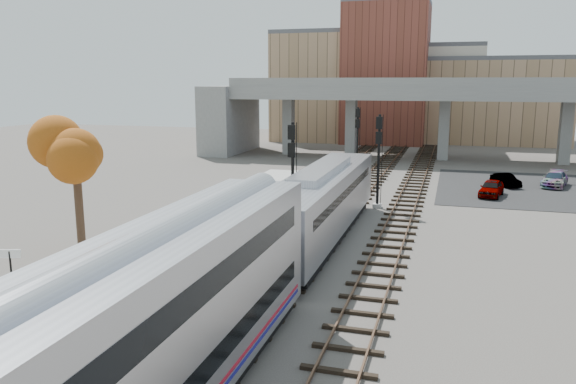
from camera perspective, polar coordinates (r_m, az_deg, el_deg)
The scene contains 16 objects.
ground at distance 26.37m, azimuth -2.50°, elevation -9.03°, with size 160.00×160.00×0.00m, color #47423D.
platform at distance 29.36m, azimuth -16.12°, elevation -6.99°, with size 4.50×60.00×0.35m, color #9E9E99.
yellow_strip at distance 28.35m, azimuth -12.87°, elevation -7.09°, with size 0.70×60.00×0.01m, color yellow.
tracks at distance 37.69m, azimuth 5.02°, elevation -2.72°, with size 10.70×95.00×0.25m.
overpass at distance 68.54m, azimuth 13.90°, elevation 8.10°, with size 54.00×12.00×9.50m.
buildings_far at distance 90.23m, azimuth 12.28°, elevation 10.15°, with size 43.00×21.00×20.60m.
parking_lot at distance 52.52m, azimuth 22.63°, elevation 0.35°, with size 14.00×18.00×0.04m, color black.
locomotive at distance 32.38m, azimuth 3.42°, elevation -1.01°, with size 3.02×19.05×4.10m.
signal_mast_near at distance 33.85m, azimuth 0.44°, elevation 1.27°, with size 0.60×0.64×6.73m.
signal_mast_mid at distance 41.01m, azimuth 9.16°, elevation 2.93°, with size 0.60×0.64×6.80m.
signal_mast_far at distance 56.77m, azimuth 7.05°, elevation 5.11°, with size 0.60×0.64×6.59m.
station_sign at distance 24.85m, azimuth -26.35°, elevation -6.69°, with size 0.87×0.33×2.27m.
tree at distance 31.48m, azimuth -20.81°, elevation 3.64°, with size 3.60×3.60×7.24m.
car_a at distance 47.77m, azimuth 19.96°, elevation 0.37°, with size 1.57×3.89×1.33m, color #99999E.
car_b at distance 52.76m, azimuth 21.24°, elevation 1.14°, with size 1.19×3.40×1.12m, color #99999E.
car_c at distance 54.41m, azimuth 25.47°, elevation 1.19°, with size 1.82×4.48×1.30m, color #99999E.
Camera 1 is at (8.07, -23.39, 9.11)m, focal length 35.00 mm.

